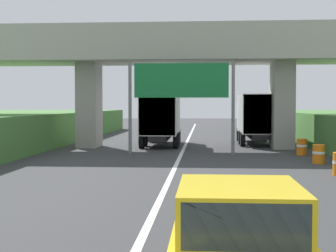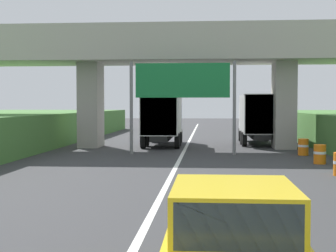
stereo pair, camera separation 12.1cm
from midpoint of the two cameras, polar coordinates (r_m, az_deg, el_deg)
name	(u,v)px [view 1 (the left image)]	position (r m, az deg, el deg)	size (l,w,h in m)	color
lane_centre_stripe	(179,158)	(25.69, 1.16, -3.69)	(0.20, 91.08, 0.01)	white
overpass_bridge	(184,58)	(32.06, 1.78, 7.81)	(40.00, 4.80, 7.64)	#ADA89E
overhead_highway_sign	(181,86)	(27.59, 1.39, 4.57)	(5.88, 0.18, 5.14)	slate
truck_white	(256,116)	(35.49, 9.88, 1.09)	(2.44, 7.30, 3.44)	black
truck_blue	(162,117)	(33.50, -0.82, 1.05)	(2.44, 7.30, 3.44)	black
car_yellow	(239,249)	(6.81, 7.57, -13.73)	(1.86, 4.10, 1.72)	gold
construction_barrel_4	(319,154)	(24.29, 16.68, -3.07)	(0.57, 0.57, 0.90)	orange
construction_barrel_5	(302,147)	(28.12, 14.90, -2.31)	(0.57, 0.57, 0.90)	orange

